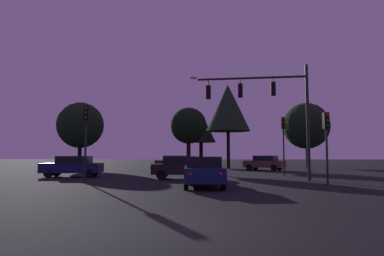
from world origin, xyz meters
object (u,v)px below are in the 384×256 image
at_px(car_parked_lot, 265,163).
at_px(tree_left_far, 201,127).
at_px(tree_behind_sign, 228,108).
at_px(car_crossing_left, 73,166).
at_px(tree_center_horizon, 189,126).
at_px(car_far_lane, 175,162).
at_px(tree_lot_edge, 80,125).
at_px(car_nearside_lane, 203,171).
at_px(tree_right_cluster, 306,126).
at_px(traffic_signal_mast_arm, 268,100).
at_px(traffic_light_corner_left, 283,134).
at_px(traffic_light_corner_right, 326,133).
at_px(car_crossing_right, 182,167).
at_px(traffic_light_median, 86,128).

height_order(car_parked_lot, tree_left_far, tree_left_far).
height_order(tree_behind_sign, tree_left_far, tree_behind_sign).
relative_size(car_crossing_left, tree_center_horizon, 0.74).
relative_size(car_far_lane, tree_lot_edge, 0.60).
bearing_deg(car_nearside_lane, car_far_lane, 100.68).
bearing_deg(tree_right_cluster, traffic_signal_mast_arm, -110.93).
height_order(tree_left_far, tree_lot_edge, tree_lot_edge).
xyz_separation_m(traffic_signal_mast_arm, car_parked_lot, (1.72, 13.23, -4.30)).
relative_size(traffic_light_corner_left, car_far_lane, 1.01).
bearing_deg(traffic_light_corner_right, tree_left_far, 106.20).
relative_size(traffic_signal_mast_arm, tree_center_horizon, 1.28).
xyz_separation_m(traffic_light_corner_right, tree_lot_edge, (-20.87, 17.78, 2.10)).
xyz_separation_m(traffic_light_corner_left, car_crossing_right, (-7.59, -4.03, -2.41)).
relative_size(tree_behind_sign, tree_left_far, 1.33).
height_order(car_crossing_left, tree_right_cluster, tree_right_cluster).
bearing_deg(traffic_signal_mast_arm, traffic_light_corner_right, -49.67).
relative_size(traffic_signal_mast_arm, car_nearside_lane, 1.65).
xyz_separation_m(traffic_light_corner_right, tree_left_far, (-7.71, 26.55, 2.51)).
xyz_separation_m(traffic_light_median, car_parked_lot, (12.81, 15.42, -2.40)).
bearing_deg(tree_right_cluster, tree_behind_sign, -154.44).
distance_m(traffic_signal_mast_arm, tree_lot_edge, 23.49).
distance_m(car_far_lane, tree_lot_edge, 11.40).
xyz_separation_m(tree_left_far, tree_lot_edge, (-13.16, -8.77, -0.41)).
height_order(tree_right_cluster, tree_lot_edge, tree_right_cluster).
relative_size(traffic_light_corner_right, car_parked_lot, 0.89).
xyz_separation_m(traffic_light_median, car_nearside_lane, (7.02, -2.45, -2.40)).
bearing_deg(tree_right_cluster, car_far_lane, -154.11).
relative_size(traffic_light_corner_right, tree_lot_edge, 0.52).
height_order(car_crossing_right, tree_right_cluster, tree_right_cluster).
bearing_deg(tree_center_horizon, tree_lot_edge, 155.53).
relative_size(traffic_light_median, car_crossing_left, 1.03).
relative_size(car_crossing_left, tree_behind_sign, 0.45).
distance_m(car_crossing_right, tree_behind_sign, 18.06).
xyz_separation_m(traffic_signal_mast_arm, tree_lot_edge, (-18.29, 14.74, -0.21)).
distance_m(traffic_light_corner_right, car_far_lane, 20.29).
xyz_separation_m(traffic_signal_mast_arm, tree_behind_sign, (-1.77, 17.29, 1.98)).
bearing_deg(tree_right_cluster, traffic_light_median, -128.75).
bearing_deg(traffic_signal_mast_arm, car_parked_lot, 82.57).
bearing_deg(tree_right_cluster, tree_center_horizon, -137.34).
bearing_deg(car_crossing_left, car_nearside_lane, -35.53).
height_order(tree_left_far, tree_right_cluster, tree_right_cluster).
bearing_deg(tree_right_cluster, car_nearside_lane, -115.08).
relative_size(tree_left_far, tree_right_cluster, 0.89).
bearing_deg(car_parked_lot, car_crossing_right, -120.73).
xyz_separation_m(car_crossing_left, tree_lot_edge, (-4.57, 12.49, 4.09)).
distance_m(car_parked_lot, tree_right_cluster, 12.11).
bearing_deg(tree_left_far, car_far_lane, -105.42).
xyz_separation_m(traffic_light_corner_right, car_crossing_right, (-8.24, 3.85, -1.99)).
height_order(traffic_signal_mast_arm, tree_left_far, tree_left_far).
bearing_deg(car_parked_lot, car_nearside_lane, -107.97).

